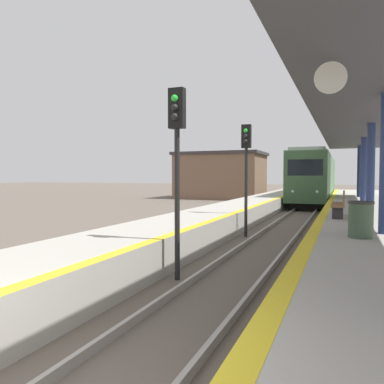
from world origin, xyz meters
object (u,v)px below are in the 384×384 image
at_px(train, 316,178).
at_px(trash_bin, 361,219).
at_px(signal_near, 177,146).
at_px(bench, 340,203).
at_px(signal_mid, 246,158).

bearing_deg(train, trash_bin, -83.85).
bearing_deg(trash_bin, signal_near, -153.09).
xyz_separation_m(trash_bin, bench, (-0.50, 4.61, 0.05)).
bearing_deg(signal_near, train, 87.60).
distance_m(train, trash_bin, 25.66).
height_order(signal_mid, trash_bin, signal_mid).
distance_m(train, signal_near, 27.51).
distance_m(signal_near, signal_mid, 6.47).
bearing_deg(signal_near, trash_bin, 26.91).
bearing_deg(signal_near, bench, 62.71).
xyz_separation_m(signal_mid, trash_bin, (3.90, -4.49, -1.70)).
xyz_separation_m(train, signal_near, (-1.15, -27.48, 0.86)).
bearing_deg(bench, train, 96.14).
bearing_deg(trash_bin, bench, 96.20).
distance_m(train, signal_mid, 21.05).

